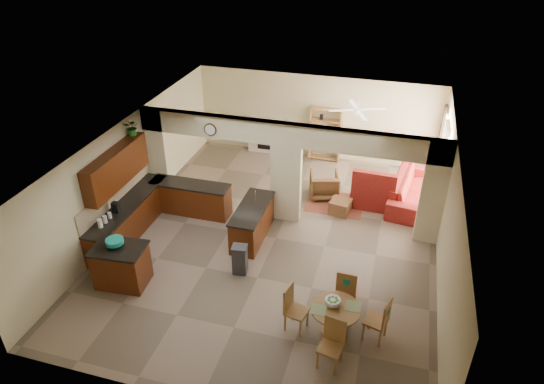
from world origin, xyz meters
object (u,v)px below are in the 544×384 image
(kitchen_island, at_px, (121,265))
(armchair, at_px, (324,185))
(sofa, at_px, (413,190))
(dining_table, at_px, (335,316))

(kitchen_island, height_order, armchair, kitchen_island)
(sofa, height_order, armchair, sofa)
(kitchen_island, bearing_deg, sofa, 36.27)
(dining_table, bearing_deg, kitchen_island, 177.68)
(armchair, bearing_deg, dining_table, 86.93)
(armchair, bearing_deg, kitchen_island, 37.93)
(kitchen_island, height_order, dining_table, kitchen_island)
(sofa, bearing_deg, kitchen_island, 138.74)
(kitchen_island, relative_size, dining_table, 1.21)
(kitchen_island, xyz_separation_m, sofa, (6.17, 5.39, -0.11))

